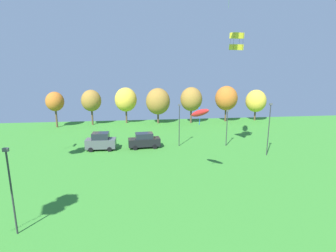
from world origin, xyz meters
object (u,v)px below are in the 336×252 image
light_post_2 (11,187)px  treeline_tree_0 (55,102)px  light_post_1 (179,123)px  treeline_tree_1 (91,101)px  light_post_3 (227,125)px  treeline_tree_4 (191,99)px  parked_car_second_from_left (144,140)px  treeline_tree_2 (126,100)px  parked_car_leftmost (101,141)px  kite_flying_2 (237,41)px  treeline_tree_5 (226,98)px  light_post_0 (269,127)px  treeline_tree_6 (256,101)px  kite_flying_0 (200,113)px  treeline_tree_3 (158,101)px

light_post_2 → treeline_tree_0: treeline_tree_0 is taller
light_post_1 → treeline_tree_1: (-15.07, 16.54, 1.37)m
light_post_3 → treeline_tree_4: size_ratio=0.72×
parked_car_second_from_left → treeline_tree_2: treeline_tree_2 is taller
treeline_tree_1 → light_post_1: bearing=-47.6°
parked_car_leftmost → treeline_tree_4: bearing=47.3°
kite_flying_2 → treeline_tree_0: size_ratio=0.30×
treeline_tree_0 → light_post_1: bearing=-34.7°
light_post_3 → treeline_tree_5: 18.46m
kite_flying_2 → light_post_2: (-20.72, -14.41, -10.90)m
parked_car_second_from_left → light_post_0: size_ratio=0.67×
parked_car_leftmost → light_post_2: size_ratio=0.66×
kite_flying_2 → treeline_tree_6: kite_flying_2 is taller
kite_flying_0 → treeline_tree_1: (-15.04, 28.90, -2.19)m
kite_flying_0 → treeline_tree_1: 32.65m
treeline_tree_0 → treeline_tree_1: 6.67m
treeline_tree_0 → treeline_tree_6: bearing=2.7°
light_post_1 → treeline_tree_1: treeline_tree_1 is taller
kite_flying_0 → light_post_1: size_ratio=0.45×
kite_flying_0 → treeline_tree_4: (5.12, 28.31, -2.12)m
parked_car_second_from_left → treeline_tree_1: (-9.92, 16.91, 3.79)m
light_post_3 → treeline_tree_0: bearing=151.2°
light_post_1 → treeline_tree_5: treeline_tree_5 is taller
parked_car_second_from_left → treeline_tree_2: size_ratio=0.63×
light_post_1 → treeline_tree_2: (-8.30, 17.52, 1.35)m
parked_car_leftmost → parked_car_second_from_left: (6.08, 0.20, -0.12)m
treeline_tree_1 → treeline_tree_5: (27.87, 0.12, 0.08)m
parked_car_leftmost → kite_flying_0: bearing=-44.5°
treeline_tree_6 → light_post_2: bearing=-133.3°
light_post_3 → treeline_tree_5: bearing=71.4°
treeline_tree_3 → kite_flying_0: bearing=-86.6°
parked_car_leftmost → light_post_1: 11.48m
light_post_1 → light_post_2: 24.31m
parked_car_leftmost → light_post_2: 19.28m
treeline_tree_4 → treeline_tree_3: bearing=176.5°
parked_car_second_from_left → treeline_tree_6: (24.69, 17.27, 3.16)m
light_post_1 → treeline_tree_5: bearing=52.5°
kite_flying_0 → treeline_tree_2: (-8.26, 29.88, -2.22)m
treeline_tree_1 → treeline_tree_6: (34.61, 0.36, -0.63)m
kite_flying_2 → parked_car_leftmost: bearing=165.7°
kite_flying_2 → treeline_tree_2: kite_flying_2 is taller
light_post_0 → treeline_tree_4: bearing=105.0°
light_post_2 → treeline_tree_6: size_ratio=0.94×
parked_car_leftmost → treeline_tree_3: bearing=62.8°
treeline_tree_5 → light_post_2: bearing=-127.3°
treeline_tree_0 → light_post_2: bearing=-78.6°
treeline_tree_4 → treeline_tree_6: treeline_tree_4 is taller
treeline_tree_3 → light_post_1: bearing=-83.9°
kite_flying_2 → treeline_tree_2: (-14.38, 22.51, -9.57)m
kite_flying_2 → light_post_3: size_ratio=0.39×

